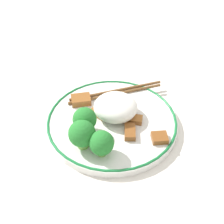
{
  "coord_description": "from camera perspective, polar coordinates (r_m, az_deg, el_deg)",
  "views": [
    {
      "loc": [
        0.43,
        0.04,
        0.43
      ],
      "look_at": [
        0.0,
        0.0,
        0.04
      ],
      "focal_mm": 50.0,
      "sensor_mm": 36.0,
      "label": 1
    }
  ],
  "objects": [
    {
      "name": "meat_on_rice_edge",
      "position": [
        0.62,
        2.08,
        1.09
      ],
      "size": [
        0.04,
        0.04,
        0.01
      ],
      "color": "#995B28",
      "rests_on": "plate"
    },
    {
      "name": "meat_near_front",
      "position": [
        0.64,
        -5.69,
        2.23
      ],
      "size": [
        0.04,
        0.05,
        0.01
      ],
      "color": "brown",
      "rests_on": "plate"
    },
    {
      "name": "meat_near_right",
      "position": [
        0.57,
        8.69,
        -4.68
      ],
      "size": [
        0.03,
        0.03,
        0.01
      ],
      "color": "brown",
      "rests_on": "plate"
    },
    {
      "name": "meat_near_left",
      "position": [
        0.57,
        3.3,
        -3.63
      ],
      "size": [
        0.04,
        0.02,
        0.01
      ],
      "color": "brown",
      "rests_on": "plate"
    },
    {
      "name": "ground_plane",
      "position": [
        0.61,
        0.0,
        -2.46
      ],
      "size": [
        3.0,
        3.0,
        0.0
      ],
      "primitive_type": "plane",
      "color": "silver"
    },
    {
      "name": "broccoli_back_center",
      "position": [
        0.54,
        -5.5,
        -4.04
      ],
      "size": [
        0.05,
        0.05,
        0.06
      ],
      "color": "#72AD4C",
      "rests_on": "plate"
    },
    {
      "name": "chopsticks",
      "position": [
        0.66,
        0.64,
        3.64
      ],
      "size": [
        0.1,
        0.19,
        0.01
      ],
      "color": "brown",
      "rests_on": "plate"
    },
    {
      "name": "meat_near_back",
      "position": [
        0.6,
        3.83,
        -1.17
      ],
      "size": [
        0.02,
        0.04,
        0.01
      ],
      "color": "#995B28",
      "rests_on": "plate"
    },
    {
      "name": "broccoli_back_left",
      "position": [
        0.56,
        -5.02,
        -1.43
      ],
      "size": [
        0.04,
        0.04,
        0.05
      ],
      "color": "#72AD4C",
      "rests_on": "plate"
    },
    {
      "name": "meat_mid_left",
      "position": [
        0.61,
        -2.18,
        -0.05
      ],
      "size": [
        0.04,
        0.04,
        0.01
      ],
      "color": "#995B28",
      "rests_on": "plate"
    },
    {
      "name": "plate",
      "position": [
        0.61,
        0.0,
        -1.81
      ],
      "size": [
        0.25,
        0.25,
        0.02
      ],
      "color": "white",
      "rests_on": "ground_plane"
    },
    {
      "name": "broccoli_back_right",
      "position": [
        0.52,
        -1.93,
        -5.74
      ],
      "size": [
        0.04,
        0.04,
        0.05
      ],
      "color": "#72AD4C",
      "rests_on": "plate"
    },
    {
      "name": "rice_mound",
      "position": [
        0.6,
        0.65,
        0.91
      ],
      "size": [
        0.08,
        0.08,
        0.04
      ],
      "color": "white",
      "rests_on": "plate"
    }
  ]
}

